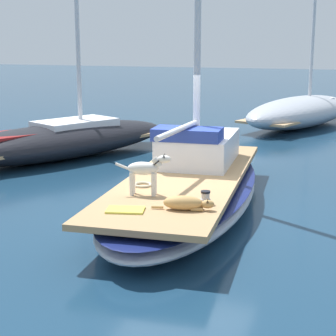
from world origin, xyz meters
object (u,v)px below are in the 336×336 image
sailboat_main (186,192)px  deck_winch (205,198)px  dog_white (146,170)px  coiled_rope (143,185)px  deck_towel (125,210)px  dog_tan (186,203)px  moored_boat_port_side (59,139)px  moored_boat_far_astern (301,111)px

sailboat_main → deck_winch: size_ratio=35.50×
deck_winch → dog_white: bearing=170.6°
coiled_rope → deck_towel: size_ratio=0.58×
dog_tan → moored_boat_port_side: 7.81m
dog_tan → moored_boat_far_astern: bearing=90.3°
sailboat_main → moored_boat_far_astern: 11.74m
coiled_rope → moored_boat_port_side: size_ratio=0.04×
dog_tan → deck_towel: (-0.83, -0.36, -0.09)m
dog_white → moored_boat_port_side: moored_boat_port_side is taller
deck_towel → moored_boat_port_side: (-4.72, 5.86, -0.16)m
deck_towel → moored_boat_port_side: size_ratio=0.07×
moored_boat_far_astern → dog_tan: bearing=-89.7°
dog_white → moored_boat_port_side: (-4.66, 4.91, -0.56)m
sailboat_main → dog_tan: 2.30m
deck_winch → moored_boat_port_side: 7.68m
deck_towel → deck_winch: bearing=37.1°
dog_tan → coiled_rope: 1.61m
dog_tan → dog_white: bearing=146.6°
sailboat_main → deck_winch: bearing=-62.6°
deck_towel → moored_boat_port_side: bearing=128.9°
dog_white → deck_towel: bearing=-86.2°
deck_winch → moored_boat_far_astern: bearing=91.1°
sailboat_main → deck_winch: (0.90, -1.74, 0.42)m
sailboat_main → dog_tan: bearing=-71.7°
sailboat_main → dog_white: dog_white is taller
moored_boat_port_side → dog_tan: bearing=-44.7°
sailboat_main → moored_boat_port_side: size_ratio=0.89×
dog_white → deck_towel: 1.03m
coiled_rope → moored_boat_port_side: bearing=134.9°
sailboat_main → moored_boat_far_astern: bearing=86.9°
dog_white → coiled_rope: dog_white is taller
moored_boat_port_side → deck_winch: bearing=-41.5°
coiled_rope → moored_boat_port_side: 6.21m
sailboat_main → dog_white: (-0.18, -1.56, 0.75)m
dog_tan → moored_boat_far_astern: moored_boat_far_astern is taller
dog_tan → deck_winch: 0.45m
dog_tan → moored_boat_port_side: bearing=135.3°
dog_tan → deck_towel: 0.91m
deck_towel → moored_boat_far_astern: size_ratio=0.07×
moored_boat_port_side → deck_towel: bearing=-51.1°
dog_white → coiled_rope: bearing=118.3°
moored_boat_far_astern → moored_boat_port_side: 10.01m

